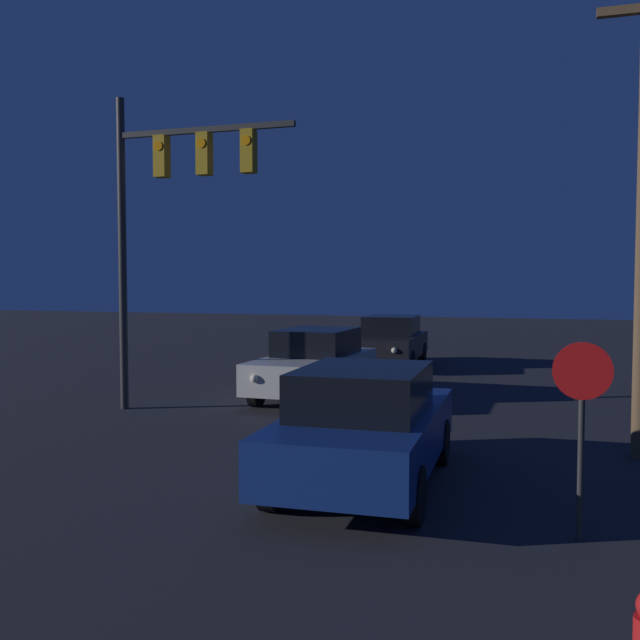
{
  "coord_description": "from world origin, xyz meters",
  "views": [
    {
      "loc": [
        3.82,
        3.13,
        2.9
      ],
      "look_at": [
        0.0,
        14.91,
        2.22
      ],
      "focal_mm": 40.0,
      "sensor_mm": 36.0,
      "label": 1
    }
  ],
  "objects_px": {
    "car_mid": "(315,363)",
    "stop_sign": "(582,404)",
    "car_near": "(365,425)",
    "traffic_signal_mast": "(166,198)",
    "car_far": "(391,341)"
  },
  "relations": [
    {
      "from": "car_far",
      "to": "traffic_signal_mast",
      "type": "height_order",
      "value": "traffic_signal_mast"
    },
    {
      "from": "traffic_signal_mast",
      "to": "stop_sign",
      "type": "distance_m",
      "value": 10.54
    },
    {
      "from": "car_mid",
      "to": "car_far",
      "type": "distance_m",
      "value": 7.05
    },
    {
      "from": "car_mid",
      "to": "traffic_signal_mast",
      "type": "distance_m",
      "value": 5.31
    },
    {
      "from": "car_near",
      "to": "car_mid",
      "type": "distance_m",
      "value": 7.51
    },
    {
      "from": "car_near",
      "to": "car_far",
      "type": "bearing_deg",
      "value": 98.87
    },
    {
      "from": "car_near",
      "to": "traffic_signal_mast",
      "type": "xyz_separation_m",
      "value": [
        -5.57,
        4.22,
        3.84
      ]
    },
    {
      "from": "car_far",
      "to": "traffic_signal_mast",
      "type": "relative_size",
      "value": 0.7
    },
    {
      "from": "car_near",
      "to": "stop_sign",
      "type": "height_order",
      "value": "stop_sign"
    },
    {
      "from": "car_mid",
      "to": "car_far",
      "type": "relative_size",
      "value": 0.99
    },
    {
      "from": "traffic_signal_mast",
      "to": "stop_sign",
      "type": "xyz_separation_m",
      "value": [
        8.38,
        -5.55,
        -3.17
      ]
    },
    {
      "from": "car_near",
      "to": "stop_sign",
      "type": "relative_size",
      "value": 2.18
    },
    {
      "from": "stop_sign",
      "to": "traffic_signal_mast",
      "type": "bearing_deg",
      "value": 146.5
    },
    {
      "from": "car_near",
      "to": "stop_sign",
      "type": "xyz_separation_m",
      "value": [
        2.8,
        -1.32,
        0.67
      ]
    },
    {
      "from": "car_mid",
      "to": "stop_sign",
      "type": "distance_m",
      "value": 10.08
    }
  ]
}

